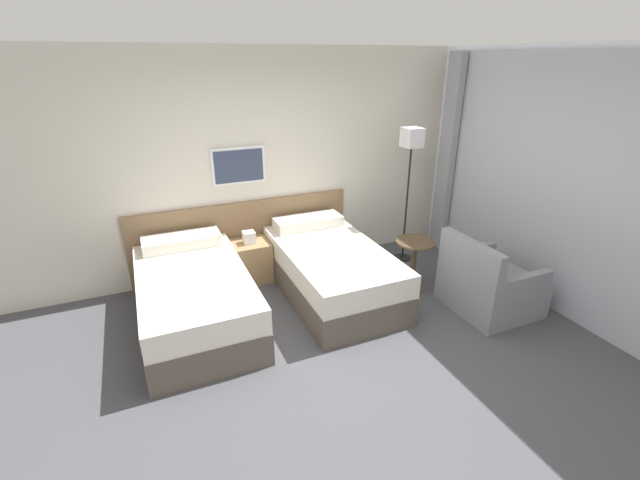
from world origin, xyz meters
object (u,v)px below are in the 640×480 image
Objects in this scene: side_table at (414,256)px; armchair at (489,286)px; bed_near_door at (195,297)px; bed_near_window at (331,270)px; floor_lamp at (411,152)px; nightstand at (251,260)px.

armchair reaches higher than side_table.
bed_near_door is at bearing 173.37° from side_table.
bed_near_window is at bearing 0.00° from bed_near_door.
floor_lamp reaches higher than bed_near_door.
bed_near_door is at bearing 180.00° from bed_near_window.
bed_near_door is at bearing -170.80° from floor_lamp.
armchair is at bearing -34.50° from bed_near_window.
bed_near_window is 1.08× the size of floor_lamp.
floor_lamp reaches higher than side_table.
nightstand reaches higher than side_table.
floor_lamp is at bearing -6.51° from nightstand.
side_table is at bearing -115.92° from floor_lamp.
nightstand is 1.98m from side_table.
bed_near_door is 1.08× the size of floor_lamp.
bed_near_door is 3.11m from floor_lamp.
nightstand is (0.77, 0.70, -0.04)m from bed_near_door.
floor_lamp is 2.87× the size of side_table.
bed_near_window is 2.99× the size of nightstand.
bed_near_door is 3.13m from armchair.
armchair is (2.20, -1.68, 0.01)m from nightstand.
bed_near_door is 1.00× the size of bed_near_window.
floor_lamp is 1.33m from side_table.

